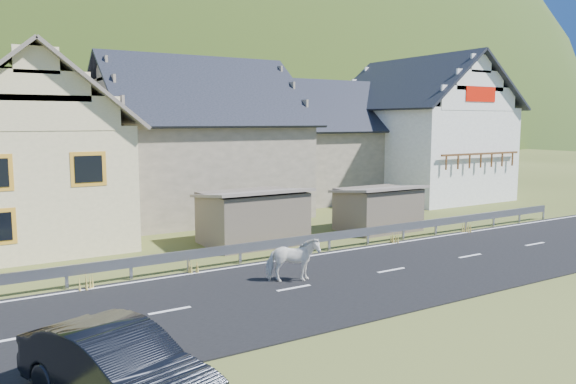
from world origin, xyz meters
TOP-DOWN VIEW (x-y plane):
  - ground at (0.00, 0.00)m, footprint 160.00×160.00m
  - road at (0.00, 0.00)m, footprint 60.00×7.00m
  - lane_markings at (0.00, 0.00)m, footprint 60.00×6.60m
  - guardrail at (-0.00, 3.68)m, footprint 28.10×0.09m
  - shed_left at (-2.00, 6.50)m, footprint 4.30×3.30m
  - shed_right at (4.50, 6.00)m, footprint 3.80×2.90m
  - house_cream at (-10.00, 12.00)m, footprint 7.80×9.80m
  - house_stone_a at (-1.00, 15.00)m, footprint 10.80×9.80m
  - house_stone_b at (9.00, 17.00)m, footprint 9.80×8.80m
  - house_white at (15.00, 14.00)m, footprint 8.80×10.80m
  - mountain at (5.00, 180.00)m, footprint 440.00×280.00m
  - horse at (-3.65, 0.62)m, footprint 1.35×1.87m
  - car at (-10.55, -4.39)m, footprint 3.00×4.72m

SIDE VIEW (x-z plane):
  - mountain at x=5.00m, z-range -150.00..110.00m
  - ground at x=0.00m, z-range 0.00..0.00m
  - road at x=0.00m, z-range 0.00..0.04m
  - lane_markings at x=0.00m, z-range 0.04..0.05m
  - guardrail at x=0.00m, z-range 0.19..0.94m
  - car at x=-10.55m, z-range 0.00..1.47m
  - horse at x=-3.65m, z-range 0.04..1.48m
  - shed_right at x=4.50m, z-range -0.10..2.10m
  - shed_left at x=-2.00m, z-range -0.10..2.30m
  - house_stone_b at x=9.00m, z-range 0.19..8.29m
  - house_cream at x=-10.00m, z-range 0.21..8.51m
  - house_stone_a at x=-1.00m, z-range 0.18..9.08m
  - house_white at x=15.00m, z-range 0.21..9.91m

